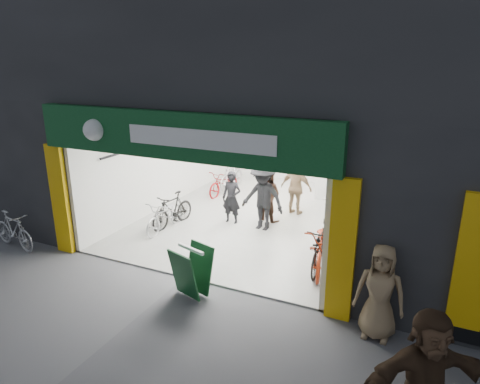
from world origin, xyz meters
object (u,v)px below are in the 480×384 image
Objects in this scene: bike_left_front at (165,215)px; bike_right_front at (321,247)px; sandwich_board at (192,270)px; parked_bike at (14,230)px; pedestrian_near at (380,292)px.

bike_left_front is 4.32m from bike_right_front.
bike_right_front is at bearing 63.74° from sandwich_board.
bike_right_front is at bearing -5.70° from bike_left_front.
bike_right_front is 1.14× the size of parked_bike.
bike_right_front is 1.79× the size of sandwich_board.
bike_left_front is 3.64m from parked_bike.
pedestrian_near is (1.45, -1.92, 0.29)m from bike_right_front.
sandwich_board is at bearing -47.83° from bike_left_front.
bike_right_front is (4.30, -0.37, 0.09)m from bike_left_front.
bike_left_front is at bearing 149.67° from sandwich_board.
sandwich_board is (-1.98, -2.12, 0.01)m from bike_right_front.
bike_right_front is at bearing -64.33° from parked_bike.
pedestrian_near is 1.67× the size of sandwich_board.
parked_bike is at bearing -177.76° from pedestrian_near.
bike_left_front is 1.08× the size of parked_bike.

